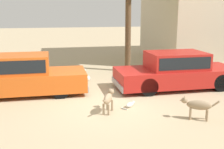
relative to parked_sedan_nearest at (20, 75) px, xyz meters
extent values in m
plane|color=tan|center=(2.79, -1.61, -0.70)|extent=(80.00, 80.00, 0.00)
cube|color=#D15619|center=(0.01, 0.00, -0.23)|extent=(4.56, 1.70, 0.65)
cube|color=#D15619|center=(-0.03, 0.00, 0.41)|extent=(2.10, 1.46, 0.62)
cube|color=black|center=(-0.03, 0.00, 0.42)|extent=(1.93, 1.48, 0.43)
cube|color=#999BA0|center=(2.27, 0.00, -0.44)|extent=(0.12, 1.66, 0.20)
sphere|color=silver|center=(2.30, 0.67, -0.08)|extent=(0.20, 0.20, 0.20)
sphere|color=silver|center=(2.30, -0.66, -0.08)|extent=(0.20, 0.20, 0.20)
cylinder|color=black|center=(1.38, 0.75, -0.40)|extent=(0.60, 0.20, 0.60)
cylinder|color=black|center=(1.38, -0.75, -0.40)|extent=(0.60, 0.20, 0.60)
cube|color=#AD1E19|center=(5.76, -0.28, -0.24)|extent=(4.63, 1.82, 0.61)
cube|color=#AD1E19|center=(5.71, -0.28, 0.37)|extent=(2.13, 1.55, 0.62)
cube|color=black|center=(5.71, -0.28, 0.38)|extent=(1.96, 1.57, 0.43)
cube|color=#999BA0|center=(3.47, -0.30, -0.44)|extent=(0.13, 1.75, 0.20)
sphere|color=silver|center=(8.07, 0.45, -0.11)|extent=(0.20, 0.20, 0.20)
cube|color=red|center=(3.47, 0.47, -0.09)|extent=(0.04, 0.18, 0.18)
cube|color=red|center=(3.48, -1.07, -0.09)|extent=(0.04, 0.18, 0.18)
cylinder|color=black|center=(7.14, 0.52, -0.38)|extent=(0.64, 0.21, 0.64)
cylinder|color=black|center=(7.15, -1.06, -0.38)|extent=(0.64, 0.21, 0.64)
cylinder|color=black|center=(4.37, 0.50, -0.38)|extent=(0.64, 0.21, 0.64)
cylinder|color=black|center=(4.38, -1.08, -0.38)|extent=(0.64, 0.21, 0.64)
cylinder|color=#997F60|center=(2.71, -2.20, -0.54)|extent=(0.06, 0.06, 0.32)
cylinder|color=#997F60|center=(2.85, -2.26, -0.54)|extent=(0.06, 0.06, 0.32)
cylinder|color=#997F60|center=(2.53, -2.56, -0.54)|extent=(0.06, 0.06, 0.32)
cylinder|color=#997F60|center=(2.67, -2.63, -0.54)|extent=(0.06, 0.06, 0.32)
ellipsoid|color=#997F60|center=(2.69, -2.41, -0.28)|extent=(0.46, 0.65, 0.28)
sphere|color=#997F60|center=(2.85, -2.08, -0.17)|extent=(0.18, 0.18, 0.18)
cone|color=#997F60|center=(2.89, -1.99, -0.18)|extent=(0.13, 0.13, 0.10)
cone|color=#997F60|center=(2.81, -2.05, -0.09)|extent=(0.08, 0.08, 0.08)
cone|color=#997F60|center=(2.90, -2.10, -0.09)|extent=(0.08, 0.08, 0.08)
cylinder|color=#997F60|center=(2.52, -2.76, -0.23)|extent=(0.14, 0.22, 0.13)
cylinder|color=#997F60|center=(4.78, -3.41, -0.54)|extent=(0.06, 0.06, 0.32)
cylinder|color=#997F60|center=(4.85, -3.27, -0.54)|extent=(0.06, 0.06, 0.32)
cylinder|color=#997F60|center=(5.17, -3.61, -0.54)|extent=(0.06, 0.06, 0.32)
cylinder|color=#997F60|center=(5.24, -3.46, -0.54)|extent=(0.06, 0.06, 0.32)
ellipsoid|color=#997F60|center=(5.01, -3.44, -0.29)|extent=(0.69, 0.49, 0.27)
sphere|color=#997F60|center=(4.66, -3.26, -0.18)|extent=(0.17, 0.17, 0.17)
cone|color=#997F60|center=(4.58, -3.22, -0.19)|extent=(0.13, 0.13, 0.09)
cone|color=#997F60|center=(4.64, -3.31, -0.10)|extent=(0.08, 0.08, 0.08)
cone|color=#997F60|center=(4.68, -3.22, -0.10)|extent=(0.08, 0.08, 0.08)
cylinder|color=#997F60|center=(5.38, -3.62, -0.21)|extent=(0.21, 0.14, 0.19)
ellipsoid|color=beige|center=(3.44, -2.08, -0.63)|extent=(0.37, 0.36, 0.15)
sphere|color=beige|center=(3.59, -1.93, -0.61)|extent=(0.10, 0.10, 0.10)
cone|color=beige|center=(3.57, -1.91, -0.56)|extent=(0.05, 0.05, 0.04)
cone|color=beige|center=(3.61, -1.95, -0.56)|extent=(0.05, 0.05, 0.04)
cylinder|color=beige|center=(3.22, -2.26, -0.68)|extent=(0.17, 0.19, 0.04)
cylinder|color=brown|center=(4.70, 3.03, 1.32)|extent=(0.27, 0.27, 4.04)
camera|label=1|loc=(1.23, -10.12, 2.24)|focal=45.57mm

